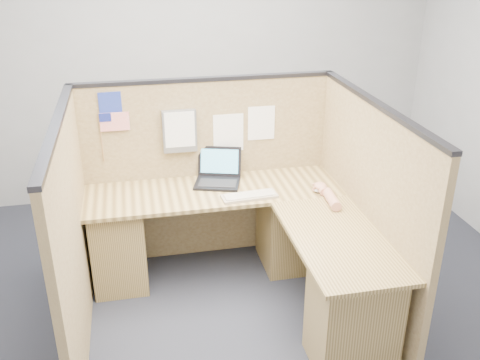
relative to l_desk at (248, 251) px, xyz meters
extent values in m
plane|color=#1E232A|center=(-0.18, -0.29, -0.39)|extent=(5.00, 5.00, 0.00)
plane|color=#96989B|center=(-0.18, 1.96, 1.01)|extent=(5.00, 0.00, 5.00)
cube|color=brown|center=(-0.18, 0.71, 0.36)|extent=(2.05, 0.05, 1.50)
cube|color=#232328|center=(-0.18, 0.71, 1.12)|extent=(2.05, 0.06, 0.03)
cube|color=brown|center=(-1.18, -0.19, 0.36)|extent=(0.05, 1.80, 1.50)
cube|color=#232328|center=(-1.18, -0.19, 1.12)|extent=(0.06, 1.80, 0.03)
cube|color=brown|center=(0.82, -0.19, 0.36)|extent=(0.05, 1.80, 1.50)
cube|color=#232328|center=(0.82, -0.19, 1.12)|extent=(0.06, 1.80, 0.03)
cube|color=brown|center=(-0.18, 0.39, 0.32)|extent=(1.95, 0.60, 0.03)
cube|color=brown|center=(0.49, -0.49, 0.32)|extent=(0.60, 1.15, 0.03)
cube|color=brown|center=(-0.93, 0.39, -0.04)|extent=(0.40, 0.50, 0.70)
cube|color=brown|center=(0.42, 0.39, -0.04)|extent=(0.40, 0.50, 0.70)
cube|color=brown|center=(0.49, -0.81, -0.04)|extent=(0.50, 0.40, 0.70)
cube|color=black|center=(-0.14, 0.48, 0.35)|extent=(0.41, 0.35, 0.02)
cube|color=black|center=(-0.14, 0.64, 0.47)|extent=(0.35, 0.17, 0.23)
cube|color=teal|center=(-0.14, 0.63, 0.47)|extent=(0.30, 0.14, 0.19)
cube|color=gray|center=(0.06, 0.20, 0.35)|extent=(0.42, 0.17, 0.02)
cube|color=silver|center=(0.06, 0.20, 0.36)|extent=(0.38, 0.14, 0.01)
ellipsoid|color=silver|center=(0.60, 0.19, 0.36)|extent=(0.12, 0.09, 0.05)
ellipsoid|color=tan|center=(0.60, 0.18, 0.39)|extent=(0.09, 0.12, 0.05)
cylinder|color=tan|center=(0.61, 0.13, 0.37)|extent=(0.07, 0.05, 0.07)
cylinder|color=tan|center=(0.62, -0.02, 0.37)|extent=(0.10, 0.28, 0.08)
cube|color=navy|center=(-0.90, 0.68, 0.96)|extent=(0.17, 0.01, 0.22)
cylinder|color=olive|center=(-0.99, 0.67, 0.72)|extent=(0.01, 0.01, 0.38)
cube|color=red|center=(-0.88, 0.67, 0.84)|extent=(0.22, 0.00, 0.14)
cube|color=navy|center=(-0.95, 0.67, 0.88)|extent=(0.09, 0.00, 0.07)
cube|color=slate|center=(-0.40, 0.66, 0.74)|extent=(0.26, 0.05, 0.34)
cube|color=white|center=(-0.40, 0.63, 0.76)|extent=(0.23, 0.01, 0.28)
cube|color=white|center=(0.26, 0.68, 0.75)|extent=(0.22, 0.01, 0.28)
cube|color=white|center=(-0.01, 0.68, 0.69)|extent=(0.24, 0.01, 0.31)
camera|label=1|loc=(-0.75, -3.28, 2.10)|focal=40.00mm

